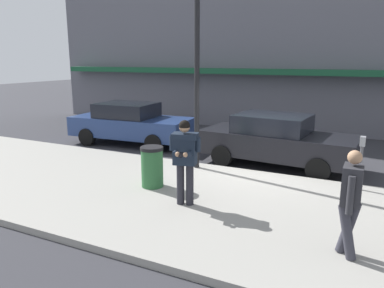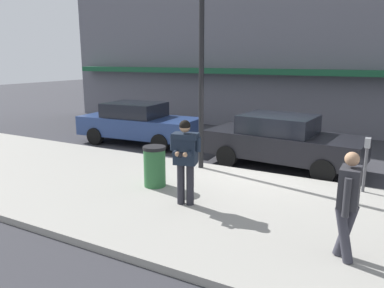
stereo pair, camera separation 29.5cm
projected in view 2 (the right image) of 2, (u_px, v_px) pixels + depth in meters
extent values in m
plane|color=#333338|center=(261.00, 174.00, 10.45)|extent=(80.00, 80.00, 0.00)
cube|color=#99968E|center=(263.00, 215.00, 7.53)|extent=(32.00, 5.30, 0.14)
cube|color=silver|center=(298.00, 179.00, 10.02)|extent=(28.00, 0.12, 0.01)
cube|color=#195133|center=(339.00, 73.00, 14.65)|extent=(26.60, 0.70, 0.24)
cube|color=navy|center=(139.00, 126.00, 14.08)|extent=(4.61, 2.10, 0.70)
cube|color=black|center=(135.00, 110.00, 14.02)|extent=(2.17, 1.77, 0.52)
cylinder|color=black|center=(182.00, 134.00, 14.33)|extent=(0.65, 0.26, 0.64)
cylinder|color=black|center=(160.00, 143.00, 12.82)|extent=(0.65, 0.26, 0.64)
cylinder|color=black|center=(122.00, 129.00, 15.49)|extent=(0.65, 0.26, 0.64)
cylinder|color=black|center=(95.00, 136.00, 13.98)|extent=(0.65, 0.26, 0.64)
cube|color=black|center=(283.00, 145.00, 10.99)|extent=(4.63, 2.17, 0.70)
cube|color=black|center=(278.00, 124.00, 10.95)|extent=(2.19, 1.79, 0.52)
cylinder|color=black|center=(338.00, 157.00, 11.02)|extent=(0.66, 0.27, 0.64)
cylinder|color=black|center=(323.00, 171.00, 9.62)|extent=(0.66, 0.27, 0.64)
cylinder|color=black|center=(251.00, 145.00, 12.51)|extent=(0.66, 0.27, 0.64)
cylinder|color=black|center=(227.00, 156.00, 11.11)|extent=(0.66, 0.27, 0.64)
cylinder|color=#23232B|center=(190.00, 185.00, 7.81)|extent=(0.16, 0.16, 0.88)
cylinder|color=#23232B|center=(181.00, 184.00, 7.86)|extent=(0.16, 0.16, 0.88)
cube|color=#192333|center=(185.00, 149.00, 7.66)|extent=(0.52, 0.40, 0.64)
cube|color=#192333|center=(185.00, 136.00, 7.60)|extent=(0.59, 0.45, 0.12)
cylinder|color=#192333|center=(198.00, 144.00, 7.57)|extent=(0.11, 0.11, 0.30)
cylinder|color=#192333|center=(190.00, 153.00, 7.48)|extent=(0.17, 0.32, 0.10)
sphere|color=tan|center=(185.00, 155.00, 7.37)|extent=(0.10, 0.10, 0.10)
cylinder|color=#192333|center=(173.00, 143.00, 7.70)|extent=(0.11, 0.11, 0.30)
cylinder|color=#192333|center=(176.00, 152.00, 7.56)|extent=(0.17, 0.32, 0.10)
sphere|color=tan|center=(177.00, 154.00, 7.41)|extent=(0.10, 0.10, 0.10)
cube|color=black|center=(181.00, 155.00, 7.35)|extent=(0.11, 0.16, 0.07)
sphere|color=tan|center=(185.00, 127.00, 7.53)|extent=(0.22, 0.22, 0.22)
sphere|color=black|center=(185.00, 126.00, 7.52)|extent=(0.23, 0.23, 0.23)
cylinder|color=#33333D|center=(344.00, 235.00, 5.59)|extent=(0.33, 0.15, 0.87)
cylinder|color=#33333D|center=(346.00, 230.00, 5.74)|extent=(0.33, 0.15, 0.87)
cube|color=#2D2D33|center=(349.00, 187.00, 5.50)|extent=(0.28, 0.42, 0.60)
cylinder|color=#2D2D33|center=(347.00, 198.00, 5.31)|extent=(0.10, 0.10, 0.58)
cylinder|color=#2D2D33|center=(351.00, 187.00, 5.73)|extent=(0.10, 0.10, 0.58)
sphere|color=tan|center=(352.00, 159.00, 5.41)|extent=(0.21, 0.21, 0.21)
cube|color=brown|center=(352.00, 194.00, 5.79)|extent=(0.12, 0.24, 0.32)
cylinder|color=black|center=(201.00, 86.00, 10.08)|extent=(0.14, 0.14, 4.60)
cylinder|color=#4C4C51|center=(365.00, 170.00, 8.55)|extent=(0.07, 0.07, 1.05)
cube|color=gray|center=(368.00, 143.00, 8.41)|extent=(0.12, 0.18, 0.22)
cylinder|color=#2D6638|center=(155.00, 168.00, 8.96)|extent=(0.52, 0.52, 0.90)
cylinder|color=black|center=(154.00, 148.00, 8.85)|extent=(0.55, 0.55, 0.08)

